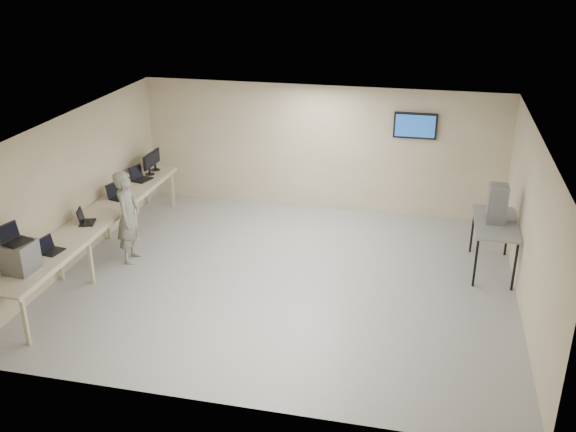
% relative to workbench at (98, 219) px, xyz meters
% --- Properties ---
extents(room, '(8.01, 7.01, 2.81)m').
position_rel_workbench_xyz_m(room, '(3.62, 0.06, 0.58)').
color(room, '#AAAAA8').
rests_on(room, ground).
extents(workbench, '(0.76, 6.00, 0.90)m').
position_rel_workbench_xyz_m(workbench, '(0.00, 0.00, 0.00)').
color(workbench, beige).
rests_on(workbench, ground).
extents(equipment_box, '(0.43, 0.49, 0.48)m').
position_rel_workbench_xyz_m(equipment_box, '(-0.06, -2.25, 0.31)').
color(equipment_box, slate).
rests_on(equipment_box, workbench).
extents(laptop_on_box, '(0.40, 0.44, 0.30)m').
position_rel_workbench_xyz_m(laptop_on_box, '(-0.12, -2.25, 0.63)').
color(laptop_on_box, black).
rests_on(laptop_on_box, equipment_box).
extents(laptop_0, '(0.33, 0.37, 0.26)m').
position_rel_workbench_xyz_m(laptop_0, '(-0.01, -1.55, 0.14)').
color(laptop_0, black).
rests_on(laptop_0, workbench).
extents(laptop_1, '(0.38, 0.40, 0.27)m').
position_rel_workbench_xyz_m(laptop_1, '(-0.06, -0.35, 0.14)').
color(laptop_1, black).
rests_on(laptop_1, workbench).
extents(laptop_2, '(0.41, 0.45, 0.31)m').
position_rel_workbench_xyz_m(laptop_2, '(-0.05, 0.93, 0.15)').
color(laptop_2, black).
rests_on(laptop_2, workbench).
extents(laptop_3, '(0.42, 0.46, 0.31)m').
position_rel_workbench_xyz_m(laptop_3, '(-0.07, 2.00, 0.15)').
color(laptop_3, black).
rests_on(laptop_3, workbench).
extents(monitor_near, '(0.21, 0.47, 0.46)m').
position_rel_workbench_xyz_m(monitor_near, '(-0.01, 2.38, 0.35)').
color(monitor_near, black).
rests_on(monitor_near, workbench).
extents(monitor_far, '(0.20, 0.46, 0.45)m').
position_rel_workbench_xyz_m(monitor_far, '(-0.01, 2.68, 0.35)').
color(monitor_far, black).
rests_on(monitor_far, workbench).
extents(soldier, '(0.51, 0.70, 1.78)m').
position_rel_workbench_xyz_m(soldier, '(0.56, 0.11, 0.06)').
color(soldier, slate).
rests_on(soldier, ground).
extents(side_table, '(0.75, 1.61, 0.96)m').
position_rel_workbench_xyz_m(side_table, '(7.19, 1.18, 0.07)').
color(side_table, gray).
rests_on(side_table, ground).
extents(storage_bins, '(0.33, 0.37, 0.69)m').
position_rel_workbench_xyz_m(storage_bins, '(7.17, 1.18, 0.48)').
color(storage_bins, gray).
rests_on(storage_bins, side_table).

